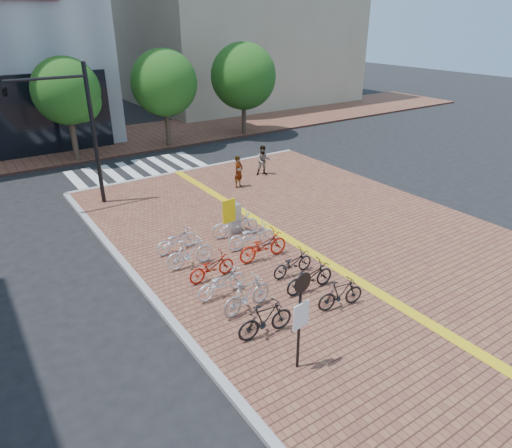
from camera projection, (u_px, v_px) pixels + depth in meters
ground at (275, 277)px, 15.53m from camera, size 120.00×120.00×0.00m
sidewalk at (460, 319)px, 13.27m from camera, size 14.00×34.00×0.15m
tactile_strip at (439, 329)px, 12.73m from camera, size 0.40×34.00×0.01m
kerb_west at (263, 432)px, 9.70m from camera, size 0.25×34.00×0.15m
kerb_north at (193, 170)px, 26.05m from camera, size 14.00×0.25×0.15m
far_sidewalk at (94, 144)px, 31.29m from camera, size 70.00×8.00×0.15m
building_beige at (232, 5)px, 45.00m from camera, size 20.00×18.00×18.00m
crosswalk at (139, 170)px, 26.31m from camera, size 7.50×4.00×0.01m
street_trees at (179, 83)px, 29.51m from camera, size 16.20×4.60×6.35m
bike_0 at (265, 319)px, 12.33m from camera, size 1.71×0.61×1.01m
bike_1 at (247, 295)px, 13.35m from camera, size 1.84×0.73×1.07m
bike_2 at (221, 282)px, 14.12m from camera, size 1.80×0.76×0.92m
bike_3 at (212, 267)px, 15.02m from camera, size 1.70×0.65×0.88m
bike_4 at (190, 253)px, 15.72m from camera, size 1.79×0.54×1.07m
bike_5 at (176, 240)px, 16.80m from camera, size 1.78×0.83×0.90m
bike_6 at (341, 294)px, 13.52m from camera, size 1.60×0.70×0.93m
bike_7 at (310, 277)px, 14.38m from camera, size 1.80×0.67×0.94m
bike_8 at (293, 263)px, 15.26m from camera, size 1.63×0.61×0.85m
bike_9 at (263, 246)px, 16.23m from camera, size 1.97×0.73×1.03m
bike_10 at (251, 236)px, 17.01m from camera, size 1.98×0.90×1.00m
bike_11 at (235, 224)px, 17.91m from camera, size 2.02×1.02×1.01m
pedestrian_a at (239, 172)px, 22.93m from camera, size 0.68×0.57×1.61m
pedestrian_b at (263, 160)px, 24.71m from camera, size 0.97×0.90×1.61m
utility_box at (233, 218)px, 18.22m from camera, size 0.57×0.43×1.19m
yellow_sign at (229, 216)px, 16.42m from camera, size 0.55×0.15×2.03m
notice_sign at (301, 310)px, 10.65m from camera, size 0.51×0.14×2.74m
traffic_light_pole at (55, 112)px, 18.88m from camera, size 3.35×1.29×6.25m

